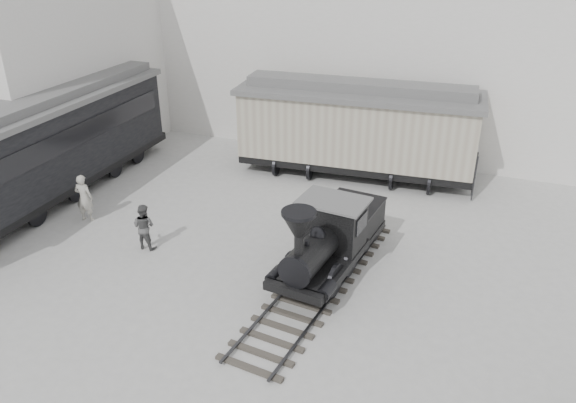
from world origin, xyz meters
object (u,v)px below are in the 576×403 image
at_px(passenger_coach, 34,151).
at_px(locomotive, 328,243).
at_px(visitor_a, 84,198).
at_px(boxcar, 357,127).
at_px(visitor_b, 144,226).

bearing_deg(passenger_coach, locomotive, -5.03).
relative_size(locomotive, visitor_a, 4.87).
xyz_separation_m(locomotive, visitor_a, (-9.37, 0.20, -0.22)).
relative_size(locomotive, passenger_coach, 0.60).
bearing_deg(visitor_a, locomotive, 167.67).
xyz_separation_m(passenger_coach, visitor_a, (2.58, -0.60, -1.27)).
distance_m(locomotive, passenger_coach, 12.02).
relative_size(boxcar, passenger_coach, 0.70).
relative_size(visitor_a, visitor_b, 1.13).
xyz_separation_m(visitor_a, visitor_b, (3.17, -0.89, -0.10)).
xyz_separation_m(boxcar, visitor_b, (-4.93, -8.62, -1.37)).
xyz_separation_m(locomotive, visitor_b, (-6.20, -0.69, -0.33)).
xyz_separation_m(boxcar, visitor_a, (-8.10, -7.73, -1.26)).
xyz_separation_m(boxcar, passenger_coach, (-10.68, -7.13, 0.00)).
relative_size(locomotive, visitor_b, 5.48).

